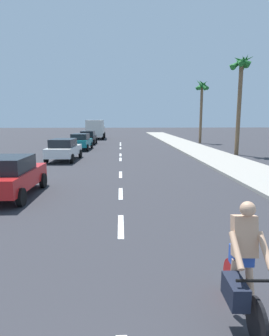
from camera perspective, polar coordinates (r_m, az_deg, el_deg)
name	(u,v)px	position (r m, az deg, el deg)	size (l,w,h in m)	color
ground_plane	(121,162)	(20.10, -2.79, 1.19)	(160.00, 160.00, 0.00)	#2D2D33
sidewalk_strip	(214,157)	(23.24, 15.52, 2.18)	(3.60, 80.00, 0.14)	#9E998E
lane_stripe_2	(121,226)	(8.26, -2.72, -11.37)	(0.16, 1.80, 0.01)	white
lane_stripe_3	(121,193)	(11.66, -2.76, -5.05)	(0.16, 1.80, 0.01)	white
lane_stripe_4	(121,175)	(15.57, -2.77, -1.30)	(0.16, 1.80, 0.01)	white
lane_stripe_5	(121,159)	(21.44, -2.79, 1.73)	(0.16, 1.80, 0.01)	white
lane_stripe_6	(120,155)	(24.12, -2.79, 2.62)	(0.16, 1.80, 0.01)	white
lane_stripe_7	(120,148)	(29.61, -2.80, 3.94)	(0.16, 1.80, 0.01)	white
lane_stripe_8	(120,145)	(33.38, -2.80, 4.59)	(0.16, 1.80, 0.01)	white
lane_stripe_9	(120,143)	(35.98, -2.81, 4.96)	(0.16, 1.80, 0.01)	white
cyclist	(242,268)	(4.70, 20.49, -18.10)	(0.63, 1.71, 1.82)	black
parked_car_red	(10,175)	(12.03, -23.39, -1.33)	(1.90, 4.00, 1.57)	red
parked_car_white	(64,149)	(21.35, -13.81, 3.69)	(2.14, 4.30, 1.57)	white
parked_car_teal	(81,141)	(28.48, -10.59, 5.24)	(2.03, 4.10, 1.57)	#14727A
parked_car_black	(88,137)	(34.71, -9.20, 6.05)	(1.90, 4.01, 1.57)	black
delivery_truck	(96,129)	(43.94, -7.72, 7.70)	(2.71, 6.25, 2.80)	beige
palm_tree_far	(241,76)	(25.73, 20.31, 16.64)	(2.03, 1.68, 8.23)	brown
palm_tree_distant	(202,94)	(36.88, 13.18, 14.05)	(1.78, 1.72, 7.84)	brown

